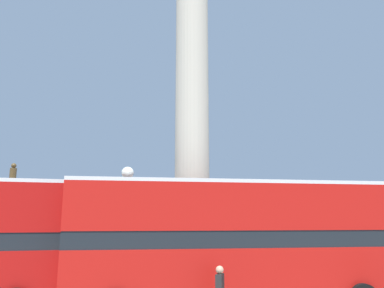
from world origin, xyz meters
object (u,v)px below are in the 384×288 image
bus_a (234,238)px  street_lamp (126,215)px  monument_column (192,116)px  equestrian_statue (6,246)px

bus_a → street_lamp: (-3.75, 2.04, 0.80)m
monument_column → bus_a: (0.87, -3.92, -5.47)m
monument_column → equestrian_statue: size_ratio=3.91×
street_lamp → equestrian_statue: bearing=132.9°
monument_column → equestrian_statue: (-9.28, 5.01, -6.23)m
monument_column → street_lamp: (-2.88, -1.89, -4.68)m
monument_column → equestrian_statue: monument_column is taller
equestrian_statue → bus_a: bearing=-57.9°
bus_a → equestrian_statue: size_ratio=1.83×
monument_column → equestrian_statue: bearing=151.6°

